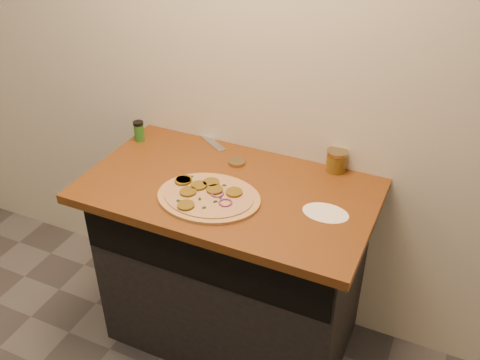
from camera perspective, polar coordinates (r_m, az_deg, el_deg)
The scene contains 8 objects.
cabinet at distance 2.50m, azimuth -0.78°, elevation -9.27°, with size 1.10×0.60×0.86m, color black.
countertop at distance 2.20m, azimuth -1.20°, elevation -1.05°, with size 1.20×0.70×0.04m, color brown.
pizza at distance 2.12m, azimuth -3.45°, elevation -1.72°, with size 0.44×0.44×0.03m.
chefs_knife at distance 2.57m, azimuth -3.85°, elevation 4.81°, with size 0.26×0.18×0.02m.
mason_jar_lid at distance 2.34m, azimuth -0.35°, elevation 1.91°, with size 0.08×0.08×0.02m, color #978457.
salsa_jar at distance 2.31m, azimuth 10.25°, elevation 2.06°, with size 0.09×0.09×0.10m.
spice_shaker at distance 2.55m, azimuth -10.72°, elevation 5.16°, with size 0.05×0.05×0.10m.
flour_spill at distance 2.06m, azimuth 9.11°, elevation -3.48°, with size 0.18×0.18×0.00m, color white.
Camera 1 is at (0.80, -0.22, 2.11)m, focal length 40.00 mm.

